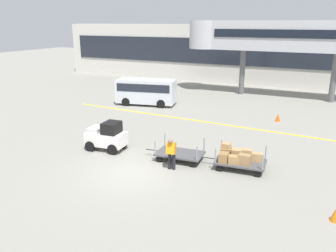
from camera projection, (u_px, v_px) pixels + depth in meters
ground_plane at (130, 173)px, 15.75m from camera, size 120.00×120.00×0.00m
apron_lead_line at (189, 119)px, 24.38m from camera, size 19.72×1.15×0.01m
terminal_building at (258, 55)px, 37.12m from camera, size 48.90×2.51×6.35m
jet_bridge at (269, 36)px, 30.45m from camera, size 16.35×3.00×6.76m
baggage_tug at (107, 136)px, 18.44m from camera, size 2.19×1.39×1.58m
baggage_cart_lead at (180, 154)px, 17.13m from camera, size 3.05×1.60×1.10m
baggage_cart_middle at (238, 158)px, 16.11m from camera, size 3.05×1.60×1.11m
baggage_handler at (171, 152)px, 15.88m from camera, size 0.45×0.47×1.56m
shuttle_van at (146, 90)px, 28.44m from camera, size 5.10×2.89×2.10m
safety_cone_near at (278, 117)px, 23.89m from camera, size 0.36×0.36×0.55m
safety_cone_far at (336, 214)px, 11.90m from camera, size 0.36×0.36×0.55m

